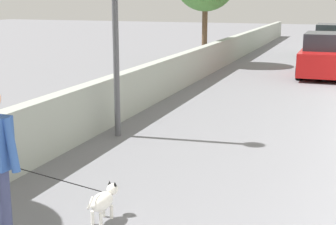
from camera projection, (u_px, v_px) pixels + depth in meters
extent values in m
plane|color=slate|center=(269.00, 89.00, 15.24)|extent=(80.00, 80.00, 0.00)
cube|color=#999E93|center=(166.00, 77.00, 14.16)|extent=(48.00, 0.30, 1.06)
cylinder|color=brown|center=(205.00, 33.00, 20.68)|extent=(0.23, 0.23, 2.64)
cylinder|color=#4C4C51|center=(116.00, 36.00, 9.64)|extent=(0.12, 0.12, 4.04)
cylinder|color=#333859|center=(5.00, 209.00, 5.31)|extent=(0.14, 0.14, 0.90)
cylinder|color=#2D5199|center=(11.00, 145.00, 5.08)|extent=(0.11, 0.18, 0.59)
ellipsoid|color=white|center=(102.00, 202.00, 6.15)|extent=(0.41, 0.25, 0.22)
sphere|color=white|center=(112.00, 189.00, 6.37)|extent=(0.15, 0.15, 0.15)
cone|color=black|center=(110.00, 183.00, 6.36)|extent=(0.05, 0.05, 0.06)
cone|color=black|center=(115.00, 184.00, 6.33)|extent=(0.05, 0.05, 0.06)
cylinder|color=white|center=(104.00, 210.00, 6.33)|extent=(0.04, 0.04, 0.18)
cylinder|color=white|center=(112.00, 212.00, 6.28)|extent=(0.04, 0.04, 0.18)
cylinder|color=white|center=(93.00, 218.00, 6.11)|extent=(0.04, 0.04, 0.18)
cylinder|color=white|center=(101.00, 220.00, 6.06)|extent=(0.04, 0.04, 0.18)
cylinder|color=white|center=(90.00, 203.00, 5.92)|extent=(0.14, 0.04, 0.13)
cylinder|color=black|center=(53.00, 178.00, 5.68)|extent=(1.07, 0.70, 0.66)
cube|color=#B71414|center=(326.00, 60.00, 17.68)|extent=(3.86, 1.70, 0.80)
cube|color=#262B33|center=(327.00, 41.00, 17.53)|extent=(2.01, 1.50, 0.60)
cylinder|color=black|center=(305.00, 62.00, 19.09)|extent=(0.64, 0.22, 0.64)
cylinder|color=black|center=(299.00, 70.00, 16.90)|extent=(0.64, 0.22, 0.64)
cube|color=#336B38|center=(332.00, 45.00, 23.49)|extent=(4.05, 1.70, 0.80)
cube|color=#262B33|center=(333.00, 31.00, 23.33)|extent=(2.10, 1.50, 0.60)
cylinder|color=black|center=(316.00, 47.00, 24.95)|extent=(0.64, 0.22, 0.64)
cylinder|color=black|center=(313.00, 52.00, 22.66)|extent=(0.64, 0.22, 0.64)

